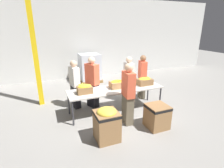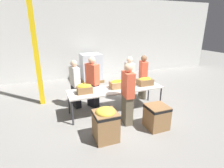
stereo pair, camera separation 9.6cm
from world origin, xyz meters
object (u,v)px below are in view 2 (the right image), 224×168
at_px(donation_bin_0, 106,123).
at_px(donation_bin_1, 157,116).
at_px(banana_box_0, 85,88).
at_px(banana_box_2, 145,81).
at_px(pallet_stack_0, 91,68).
at_px(volunteer_4, 143,77).
at_px(volunteer_3, 128,95).
at_px(banana_box_1, 117,84).
at_px(sorting_table, 116,90).
at_px(volunteer_2, 93,83).
at_px(volunteer_1, 129,79).
at_px(support_pillar, 35,47).
at_px(volunteer_0, 75,85).

height_order(donation_bin_0, donation_bin_1, donation_bin_0).
relative_size(banana_box_0, banana_box_2, 0.88).
bearing_deg(pallet_stack_0, volunteer_4, -64.96).
bearing_deg(volunteer_3, banana_box_2, -46.98).
bearing_deg(pallet_stack_0, banana_box_0, -107.16).
bearing_deg(pallet_stack_0, banana_box_1, -90.37).
distance_m(sorting_table, banana_box_1, 0.19).
distance_m(volunteer_2, donation_bin_0, 1.96).
bearing_deg(donation_bin_1, volunteer_2, 123.31).
bearing_deg(banana_box_0, donation_bin_0, -80.67).
distance_m(volunteer_1, donation_bin_0, 2.52).
height_order(volunteer_3, support_pillar, support_pillar).
relative_size(banana_box_1, pallet_stack_0, 0.32).
bearing_deg(banana_box_1, volunteer_3, -92.26).
relative_size(banana_box_0, volunteer_2, 0.25).
bearing_deg(volunteer_4, volunteer_3, -27.02).
bearing_deg(volunteer_0, donation_bin_0, -2.28).
height_order(volunteer_0, donation_bin_0, volunteer_0).
distance_m(banana_box_0, volunteer_2, 0.75).
distance_m(sorting_table, support_pillar, 2.97).
bearing_deg(donation_bin_0, volunteer_2, 84.03).
height_order(volunteer_3, donation_bin_1, volunteer_3).
bearing_deg(support_pillar, volunteer_2, -28.22).
xyz_separation_m(banana_box_1, pallet_stack_0, (0.02, 3.42, -0.24)).
distance_m(banana_box_1, pallet_stack_0, 3.43).
height_order(volunteer_0, volunteer_2, volunteer_2).
xyz_separation_m(banana_box_0, support_pillar, (-1.23, 1.51, 1.08)).
relative_size(sorting_table, volunteer_3, 1.73).
xyz_separation_m(volunteer_1, volunteer_2, (-1.37, -0.04, 0.05)).
distance_m(volunteer_1, volunteer_4, 0.60).
relative_size(banana_box_0, banana_box_1, 0.98).
bearing_deg(volunteer_2, volunteer_4, 66.60).
bearing_deg(sorting_table, pallet_stack_0, 88.79).
bearing_deg(volunteer_1, banana_box_0, -69.24).
bearing_deg(volunteer_0, volunteer_1, 74.45).
xyz_separation_m(volunteer_2, volunteer_4, (1.96, 0.09, -0.04)).
xyz_separation_m(banana_box_1, volunteer_1, (0.72, 0.61, -0.10)).
height_order(volunteer_1, pallet_stack_0, volunteer_1).
bearing_deg(donation_bin_0, sorting_table, 58.42).
bearing_deg(volunteer_4, volunteer_2, -72.30).
bearing_deg(banana_box_1, donation_bin_1, -65.68).
distance_m(banana_box_0, volunteer_0, 0.82).
distance_m(volunteer_0, support_pillar, 1.77).
relative_size(banana_box_1, volunteer_4, 0.27).
bearing_deg(volunteer_4, banana_box_2, -10.34).
relative_size(volunteer_0, volunteer_1, 0.99).
bearing_deg(support_pillar, banana_box_0, -50.83).
height_order(volunteer_2, donation_bin_0, volunteer_2).
bearing_deg(support_pillar, donation_bin_0, -62.64).
relative_size(banana_box_1, volunteer_2, 0.26).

